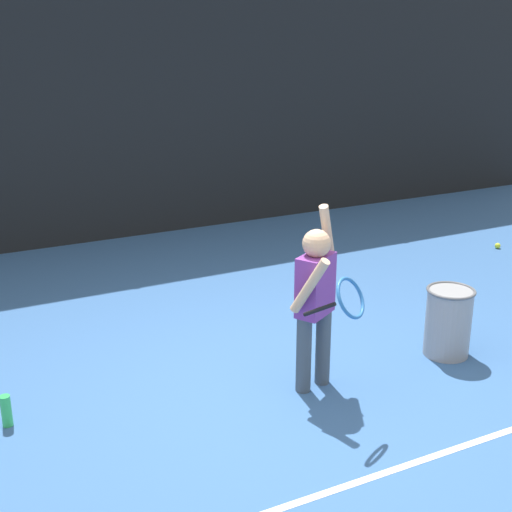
{
  "coord_description": "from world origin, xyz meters",
  "views": [
    {
      "loc": [
        -2.12,
        -3.92,
        2.55
      ],
      "look_at": [
        0.15,
        0.58,
        0.85
      ],
      "focal_mm": 48.78,
      "sensor_mm": 36.0,
      "label": 1
    }
  ],
  "objects_px": {
    "water_bottle": "(6,411)",
    "tennis_player": "(317,296)",
    "tennis_ball_2": "(498,246)",
    "ball_hopper": "(448,321)"
  },
  "relations": [
    {
      "from": "tennis_player",
      "to": "tennis_ball_2",
      "type": "distance_m",
      "value": 4.17
    },
    {
      "from": "water_bottle",
      "to": "tennis_player",
      "type": "bearing_deg",
      "value": -13.08
    },
    {
      "from": "water_bottle",
      "to": "tennis_ball_2",
      "type": "xyz_separation_m",
      "value": [
        5.76,
        1.37,
        -0.08
      ]
    },
    {
      "from": "tennis_ball_2",
      "to": "tennis_player",
      "type": "bearing_deg",
      "value": -153.17
    },
    {
      "from": "tennis_player",
      "to": "water_bottle",
      "type": "height_order",
      "value": "tennis_player"
    },
    {
      "from": "water_bottle",
      "to": "tennis_ball_2",
      "type": "bearing_deg",
      "value": 13.42
    },
    {
      "from": "tennis_player",
      "to": "ball_hopper",
      "type": "bearing_deg",
      "value": -30.45
    },
    {
      "from": "ball_hopper",
      "to": "water_bottle",
      "type": "bearing_deg",
      "value": 171.53
    },
    {
      "from": "tennis_player",
      "to": "ball_hopper",
      "type": "xyz_separation_m",
      "value": [
        1.24,
        -0.01,
        -0.44
      ]
    },
    {
      "from": "ball_hopper",
      "to": "tennis_ball_2",
      "type": "xyz_separation_m",
      "value": [
        2.44,
        1.87,
        -0.26
      ]
    }
  ]
}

